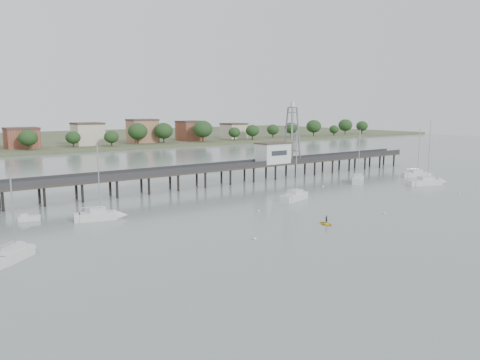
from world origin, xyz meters
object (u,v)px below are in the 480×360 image
Objects in this scene: sailboat_c at (298,195)px; sailboat_f at (359,179)px; pier at (188,172)px; sailboat_b at (105,216)px; yellow_dinghy at (326,225)px; sailboat_e at (420,174)px; white_tender at (29,218)px; sailboat_d at (432,182)px; lattice_tower at (292,135)px; sailboat_a at (20,252)px.

sailboat_f is at bearing -4.03° from sailboat_c.
sailboat_b is at bearing -144.82° from pier.
sailboat_c reaches higher than sailboat_b.
yellow_dinghy is (-37.98, -25.35, -0.64)m from sailboat_f.
sailboat_e is at bearing 12.29° from sailboat_b.
white_tender is 47.61m from yellow_dinghy.
sailboat_f is 45.67m from yellow_dinghy.
pier is at bearing 167.84° from sailboat_d.
white_tender is (-10.29, 6.43, -0.25)m from sailboat_b.
yellow_dinghy is at bearing -20.37° from white_tender.
sailboat_a is (-72.85, -31.38, -10.45)m from lattice_tower.
sailboat_d reaches higher than sailboat_a.
sailboat_d is 16.90m from sailboat_f.
sailboat_e is 84.48m from sailboat_b.
lattice_tower is at bearing 31.56° from sailboat_b.
white_tender is at bearing 33.79° from sailboat_a.
sailboat_c is at bearing 64.38° from yellow_dinghy.
sailboat_a reaches higher than yellow_dinghy.
sailboat_e is 95.15m from white_tender.
pier reaches higher than white_tender.
sailboat_d is 38.25m from sailboat_c.
sailboat_f is (-19.87, 4.09, -0.00)m from sailboat_e.
white_tender is (-94.74, 8.84, -0.24)m from sailboat_e.
yellow_dinghy is (-11.04, -18.17, -0.64)m from sailboat_c.
sailboat_d reaches higher than sailboat_f.
pier is 10.31× the size of sailboat_c.
sailboat_c is 49.40m from white_tender.
sailboat_d is 1.20× the size of sailboat_e.
pier is 11.79× the size of sailboat_b.
sailboat_e reaches higher than sailboat_b.
sailboat_a reaches higher than white_tender.
sailboat_e is at bearing -35.22° from sailboat_a.
sailboat_c is at bearing 160.01° from sailboat_f.
sailboat_c is 4.08× the size of white_tender.
sailboat_d reaches higher than sailboat_b.
pier is 38.18m from white_tender.
sailboat_c is at bearing -170.08° from sailboat_d.
sailboat_a is 20.32m from sailboat_b.
sailboat_c is at bearing -63.60° from pier.
sailboat_b is 5.47× the size of yellow_dinghy.
sailboat_f is (7.21, -16.55, -10.46)m from lattice_tower.
lattice_tower reaches higher than pier.
sailboat_b reaches higher than yellow_dinghy.
pier is 9.68× the size of lattice_tower.
sailboat_b reaches higher than pier.
pier is 42.07m from yellow_dinghy.
sailboat_c is at bearing 5.61° from sailboat_b.
sailboat_e is at bearing -37.30° from lattice_tower.
sailboat_c is at bearing -152.62° from sailboat_e.
white_tender is (-36.15, -11.79, -3.40)m from pier.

